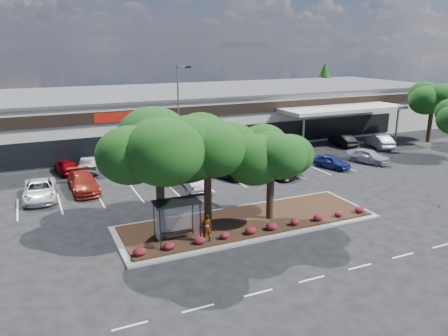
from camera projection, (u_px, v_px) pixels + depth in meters
name	position (u px, v px, depth m)	size (l,w,h in m)	color
ground	(306.00, 241.00, 27.35)	(160.00, 160.00, 0.00)	black
retail_store	(156.00, 115.00, 56.23)	(80.40, 25.20, 6.25)	silver
landscape_island	(248.00, 222.00, 30.02)	(18.00, 6.00, 0.26)	#999994
lane_markings	(232.00, 192.00, 36.42)	(33.12, 20.06, 0.01)	silver
shrub_row	(263.00, 228.00, 28.08)	(17.00, 0.80, 0.50)	maroon
bus_shelter	(176.00, 209.00, 26.32)	(2.75, 1.55, 2.59)	black
island_tree_west	(159.00, 173.00, 26.96)	(7.20, 7.20, 7.89)	#173C0E
island_tree_mid	(208.00, 168.00, 29.05)	(6.60, 6.60, 7.32)	#173C0E
island_tree_east	(271.00, 173.00, 29.44)	(5.80, 5.80, 6.50)	#173C0E
tree_east_far	(431.00, 112.00, 54.43)	(6.40, 6.40, 7.62)	#173C0E
conifer_north_east	(324.00, 88.00, 78.22)	(3.96, 3.96, 9.00)	#173C0E
person_waiting	(207.00, 228.00, 26.51)	(0.64, 0.42, 1.76)	#594C47
light_pole	(180.00, 132.00, 37.66)	(1.38, 0.88, 10.29)	#999994
survey_stake	(438.00, 211.00, 30.37)	(0.08, 0.14, 1.14)	#A27F54
car_0	(40.00, 190.00, 34.61)	(2.46, 5.33, 1.48)	white
car_1	(83.00, 183.00, 36.42)	(2.17, 5.34, 1.55)	maroon
car_2	(194.00, 179.00, 37.40)	(1.68, 4.82, 1.59)	silver
car_3	(225.00, 169.00, 40.53)	(2.10, 5.16, 1.50)	black
car_4	(254.00, 168.00, 40.93)	(1.79, 4.46, 1.52)	silver
car_5	(268.00, 167.00, 40.86)	(2.38, 5.86, 1.70)	black
car_6	(290.00, 166.00, 41.62)	(1.44, 4.13, 1.36)	#5D5C64
car_7	(332.00, 162.00, 43.42)	(1.56, 3.88, 1.32)	navy
car_8	(368.00, 156.00, 45.31)	(1.76, 4.38, 1.49)	#B2B5BF
car_9	(66.00, 166.00, 41.58)	(1.64, 4.08, 1.39)	#9C040D
car_10	(91.00, 164.00, 42.28)	(1.62, 4.64, 1.53)	#55545B
car_11	(175.00, 164.00, 42.26)	(1.52, 4.35, 1.43)	navy
car_12	(170.00, 158.00, 44.72)	(2.24, 4.86, 1.35)	black
car_13	(230.00, 153.00, 46.89)	(1.43, 4.11, 1.35)	#12441B
car_15	(290.00, 143.00, 51.07)	(1.60, 4.60, 1.51)	#B5BBC1
car_16	(343.00, 140.00, 52.82)	(1.49, 4.28, 1.41)	black
car_17	(379.00, 141.00, 52.00)	(1.68, 4.83, 1.59)	#ACAFB8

